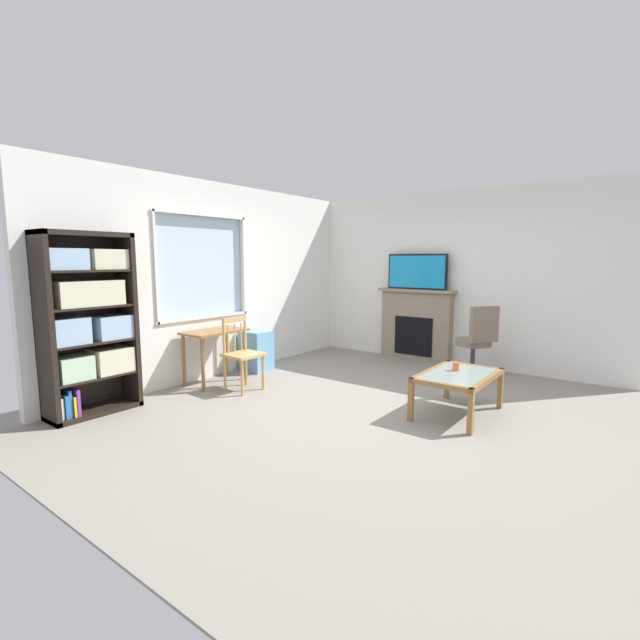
{
  "coord_description": "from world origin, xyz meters",
  "views": [
    {
      "loc": [
        -4.13,
        -2.56,
        1.61
      ],
      "look_at": [
        -0.1,
        0.53,
        0.93
      ],
      "focal_mm": 25.13,
      "sensor_mm": 36.0,
      "label": 1
    }
  ],
  "objects_px": {
    "desk_under_window": "(215,340)",
    "tv": "(417,272)",
    "fireplace": "(416,325)",
    "wooden_chair": "(242,353)",
    "coffee_table": "(458,379)",
    "sippy_cup": "(456,366)",
    "plastic_drawer_unit": "(256,351)",
    "bookshelf": "(88,321)",
    "office_chair": "(477,338)"
  },
  "relations": [
    {
      "from": "desk_under_window",
      "to": "tv",
      "type": "relative_size",
      "value": 0.81
    },
    {
      "from": "fireplace",
      "to": "tv",
      "type": "bearing_deg",
      "value": 180.0
    },
    {
      "from": "desk_under_window",
      "to": "tv",
      "type": "bearing_deg",
      "value": -27.89
    },
    {
      "from": "wooden_chair",
      "to": "coffee_table",
      "type": "relative_size",
      "value": 0.9
    },
    {
      "from": "fireplace",
      "to": "sippy_cup",
      "type": "relative_size",
      "value": 13.96
    },
    {
      "from": "fireplace",
      "to": "tv",
      "type": "distance_m",
      "value": 0.85
    },
    {
      "from": "fireplace",
      "to": "plastic_drawer_unit",
      "type": "bearing_deg",
      "value": 143.03
    },
    {
      "from": "fireplace",
      "to": "sippy_cup",
      "type": "bearing_deg",
      "value": -144.85
    },
    {
      "from": "fireplace",
      "to": "tv",
      "type": "xyz_separation_m",
      "value": [
        -0.02,
        0.0,
        0.85
      ]
    },
    {
      "from": "bookshelf",
      "to": "wooden_chair",
      "type": "distance_m",
      "value": 1.74
    },
    {
      "from": "fireplace",
      "to": "coffee_table",
      "type": "distance_m",
      "value": 2.58
    },
    {
      "from": "wooden_chair",
      "to": "bookshelf",
      "type": "bearing_deg",
      "value": 158.08
    },
    {
      "from": "plastic_drawer_unit",
      "to": "fireplace",
      "type": "distance_m",
      "value": 2.59
    },
    {
      "from": "bookshelf",
      "to": "plastic_drawer_unit",
      "type": "bearing_deg",
      "value": -1.39
    },
    {
      "from": "desk_under_window",
      "to": "plastic_drawer_unit",
      "type": "bearing_deg",
      "value": 3.62
    },
    {
      "from": "office_chair",
      "to": "coffee_table",
      "type": "height_order",
      "value": "office_chair"
    },
    {
      "from": "office_chair",
      "to": "sippy_cup",
      "type": "bearing_deg",
      "value": -169.86
    },
    {
      "from": "plastic_drawer_unit",
      "to": "coffee_table",
      "type": "xyz_separation_m",
      "value": [
        -0.05,
        -3.02,
        0.09
      ]
    },
    {
      "from": "plastic_drawer_unit",
      "to": "office_chair",
      "type": "xyz_separation_m",
      "value": [
        1.55,
        -2.69,
        0.26
      ]
    },
    {
      "from": "bookshelf",
      "to": "office_chair",
      "type": "height_order",
      "value": "bookshelf"
    },
    {
      "from": "coffee_table",
      "to": "bookshelf",
      "type": "bearing_deg",
      "value": 126.64
    },
    {
      "from": "desk_under_window",
      "to": "sippy_cup",
      "type": "relative_size",
      "value": 8.93
    },
    {
      "from": "wooden_chair",
      "to": "plastic_drawer_unit",
      "type": "height_order",
      "value": "wooden_chair"
    },
    {
      "from": "tv",
      "to": "desk_under_window",
      "type": "bearing_deg",
      "value": 152.11
    },
    {
      "from": "desk_under_window",
      "to": "coffee_table",
      "type": "relative_size",
      "value": 0.81
    },
    {
      "from": "coffee_table",
      "to": "sippy_cup",
      "type": "bearing_deg",
      "value": 34.13
    },
    {
      "from": "desk_under_window",
      "to": "wooden_chair",
      "type": "xyz_separation_m",
      "value": [
        -0.01,
        -0.51,
        -0.11
      ]
    },
    {
      "from": "desk_under_window",
      "to": "tv",
      "type": "height_order",
      "value": "tv"
    },
    {
      "from": "sippy_cup",
      "to": "office_chair",
      "type": "bearing_deg",
      "value": 10.14
    },
    {
      "from": "tv",
      "to": "coffee_table",
      "type": "bearing_deg",
      "value": -144.66
    },
    {
      "from": "bookshelf",
      "to": "coffee_table",
      "type": "bearing_deg",
      "value": -53.36
    },
    {
      "from": "plastic_drawer_unit",
      "to": "coffee_table",
      "type": "relative_size",
      "value": 0.59
    },
    {
      "from": "desk_under_window",
      "to": "office_chair",
      "type": "xyz_separation_m",
      "value": [
        2.34,
        -2.64,
        -0.02
      ]
    },
    {
      "from": "plastic_drawer_unit",
      "to": "sippy_cup",
      "type": "xyz_separation_m",
      "value": [
        0.04,
        -2.96,
        0.19
      ]
    },
    {
      "from": "bookshelf",
      "to": "sippy_cup",
      "type": "bearing_deg",
      "value": -51.67
    },
    {
      "from": "bookshelf",
      "to": "tv",
      "type": "relative_size",
      "value": 1.92
    },
    {
      "from": "desk_under_window",
      "to": "wooden_chair",
      "type": "distance_m",
      "value": 0.53
    },
    {
      "from": "wooden_chair",
      "to": "office_chair",
      "type": "distance_m",
      "value": 3.17
    },
    {
      "from": "wooden_chair",
      "to": "tv",
      "type": "bearing_deg",
      "value": -19.11
    },
    {
      "from": "fireplace",
      "to": "tv",
      "type": "relative_size",
      "value": 1.27
    },
    {
      "from": "wooden_chair",
      "to": "office_chair",
      "type": "relative_size",
      "value": 0.9
    },
    {
      "from": "desk_under_window",
      "to": "fireplace",
      "type": "relative_size",
      "value": 0.64
    },
    {
      "from": "wooden_chair",
      "to": "sippy_cup",
      "type": "height_order",
      "value": "wooden_chair"
    },
    {
      "from": "office_chair",
      "to": "tv",
      "type": "bearing_deg",
      "value": 66.94
    },
    {
      "from": "bookshelf",
      "to": "wooden_chair",
      "type": "xyz_separation_m",
      "value": [
        1.54,
        -0.62,
        -0.52
      ]
    },
    {
      "from": "fireplace",
      "to": "office_chair",
      "type": "distance_m",
      "value": 1.25
    },
    {
      "from": "fireplace",
      "to": "desk_under_window",
      "type": "bearing_deg",
      "value": 152.26
    },
    {
      "from": "plastic_drawer_unit",
      "to": "office_chair",
      "type": "height_order",
      "value": "office_chair"
    },
    {
      "from": "desk_under_window",
      "to": "plastic_drawer_unit",
      "type": "distance_m",
      "value": 0.84
    },
    {
      "from": "bookshelf",
      "to": "wooden_chair",
      "type": "relative_size",
      "value": 2.1
    }
  ]
}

